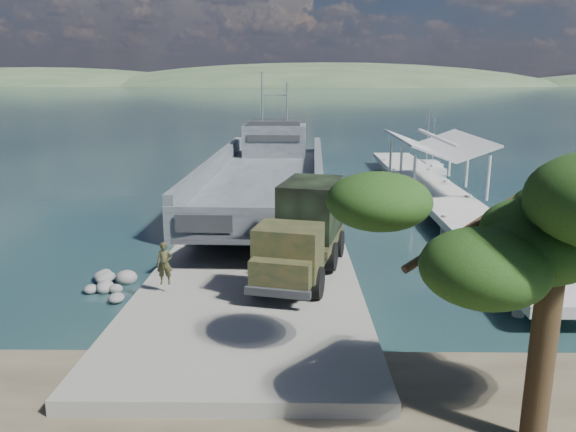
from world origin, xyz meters
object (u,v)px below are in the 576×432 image
object	(u,v)px
pier	(437,185)
sailboat_near	(432,169)
landing_craft	(266,183)
overhang_tree	(525,229)
military_truck	(304,230)
sailboat_far	(427,167)
soldier	(165,272)

from	to	relation	value
pier	sailboat_near	world-z (taller)	sailboat_near
landing_craft	overhang_tree	size ratio (longest dim) A/B	4.46
sailboat_near	military_truck	bearing A→B (deg)	-120.69
military_truck	sailboat_near	bearing A→B (deg)	79.93
sailboat_near	overhang_tree	bearing A→B (deg)	-108.41
sailboat_far	overhang_tree	xyz separation A→B (m)	(-8.32, -45.64, 5.73)
military_truck	overhang_tree	xyz separation A→B (m)	(5.24, -12.50, 3.51)
sailboat_near	sailboat_far	distance (m)	0.77
landing_craft	military_truck	distance (m)	21.30
sailboat_far	landing_craft	bearing A→B (deg)	-149.96
military_truck	overhang_tree	bearing A→B (deg)	-54.05
military_truck	sailboat_near	distance (m)	35.49
soldier	sailboat_far	xyz separation A→B (m)	(19.68, 35.90, -1.07)
soldier	sailboat_near	xyz separation A→B (m)	(20.13, 35.29, -1.14)
landing_craft	sailboat_far	distance (m)	20.42
military_truck	soldier	xyz separation A→B (m)	(-6.12, -2.76, -1.15)
soldier	pier	bearing A→B (deg)	46.71
military_truck	landing_craft	bearing A→B (deg)	111.01
pier	sailboat_near	distance (m)	16.18
landing_craft	overhang_tree	xyz separation A→B (m)	(8.11, -33.53, 5.20)
sailboat_far	military_truck	bearing A→B (deg)	-118.59
soldier	overhang_tree	bearing A→B (deg)	-43.43
soldier	sailboat_near	bearing A→B (deg)	57.46
landing_craft	overhang_tree	distance (m)	34.89
landing_craft	overhang_tree	world-z (taller)	landing_craft
pier	soldier	xyz separation A→B (m)	(-16.66, -19.54, -0.15)
soldier	overhang_tree	world-z (taller)	overhang_tree
military_truck	overhang_tree	distance (m)	14.00
overhang_tree	sailboat_near	bearing A→B (deg)	78.98
landing_craft	sailboat_near	bearing A→B (deg)	36.18
pier	military_truck	size ratio (longest dim) A/B	4.66
landing_craft	military_truck	size ratio (longest dim) A/B	3.96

